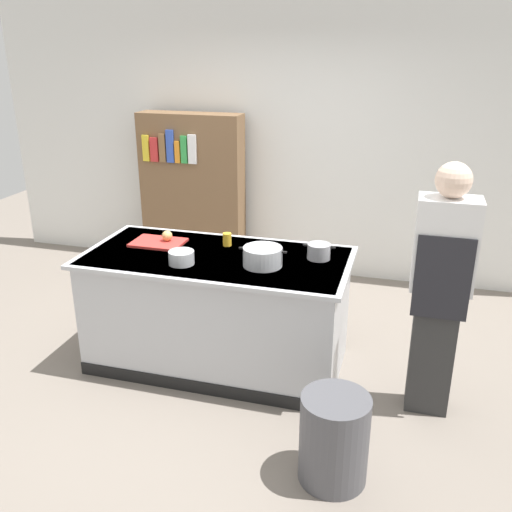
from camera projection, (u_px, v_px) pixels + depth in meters
The scene contains 12 objects.
ground_plane at pixel (219, 361), 4.46m from camera, with size 10.00×10.00×0.00m, color slate.
back_wall at pixel (283, 132), 5.80m from camera, with size 6.40×0.12×3.00m, color white.
counter_island at pixel (218, 309), 4.29m from camera, with size 1.98×0.98×0.90m.
cutting_board at pixel (158, 243), 4.37m from camera, with size 0.40×0.28×0.02m, color red.
onion at pixel (167, 236), 4.37m from camera, with size 0.08×0.08×0.08m, color tan.
stock_pot at pixel (263, 257), 3.93m from camera, with size 0.34×0.28×0.14m.
sauce_pan at pixel (319, 251), 4.06m from camera, with size 0.23×0.17×0.11m.
mixing_bowl at pixel (181, 258), 3.97m from camera, with size 0.18×0.18×0.10m, color #B7BABF.
juice_cup at pixel (227, 239), 4.32m from camera, with size 0.07×0.07×0.10m, color yellow.
trash_bin at pixel (334, 439), 3.18m from camera, with size 0.40×0.40×0.54m, color #4C4C51.
person_chef at pixel (440, 287), 3.58m from camera, with size 0.38×0.25×1.72m.
bookshelf at pixel (193, 194), 5.99m from camera, with size 1.10×0.31×1.70m.
Camera 1 is at (1.33, -3.63, 2.38)m, focal length 39.24 mm.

